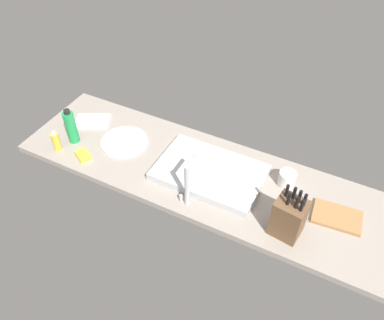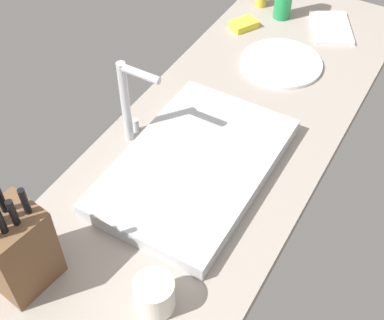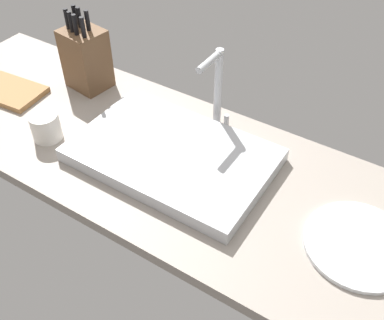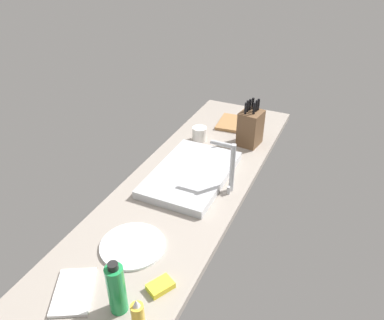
% 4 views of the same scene
% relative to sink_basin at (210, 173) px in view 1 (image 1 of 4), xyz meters
% --- Properties ---
extents(countertop_slab, '(1.99, 0.58, 0.04)m').
position_rel_sink_basin_xyz_m(countertop_slab, '(0.05, -0.00, -0.04)').
color(countertop_slab, gray).
rests_on(countertop_slab, ground).
extents(sink_basin, '(0.54, 0.35, 0.04)m').
position_rel_sink_basin_xyz_m(sink_basin, '(0.00, 0.00, 0.00)').
color(sink_basin, '#B7BABF').
rests_on(sink_basin, countertop_slab).
extents(faucet, '(0.06, 0.12, 0.25)m').
position_rel_sink_basin_xyz_m(faucet, '(0.02, 0.20, 0.12)').
color(faucet, '#B7BABF').
rests_on(faucet, countertop_slab).
extents(knife_block, '(0.14, 0.13, 0.27)m').
position_rel_sink_basin_xyz_m(knife_block, '(-0.45, 0.16, 0.08)').
color(knife_block, brown).
rests_on(knife_block, countertop_slab).
extents(cutting_board, '(0.23, 0.16, 0.02)m').
position_rel_sink_basin_xyz_m(cutting_board, '(-0.64, -0.02, -0.01)').
color(cutting_board, '#9E7042').
rests_on(cutting_board, countertop_slab).
extents(soap_bottle, '(0.04, 0.04, 0.14)m').
position_rel_sink_basin_xyz_m(soap_bottle, '(0.83, 0.20, 0.04)').
color(soap_bottle, gold).
rests_on(soap_bottle, countertop_slab).
extents(water_bottle, '(0.06, 0.06, 0.21)m').
position_rel_sink_basin_xyz_m(water_bottle, '(0.79, 0.10, 0.08)').
color(water_bottle, '#1E8E47').
rests_on(water_bottle, countertop_slab).
extents(dinner_plate, '(0.26, 0.26, 0.01)m').
position_rel_sink_basin_xyz_m(dinner_plate, '(0.53, -0.01, -0.01)').
color(dinner_plate, white).
rests_on(dinner_plate, countertop_slab).
extents(dish_towel, '(0.24, 0.21, 0.01)m').
position_rel_sink_basin_xyz_m(dish_towel, '(0.81, -0.08, -0.01)').
color(dish_towel, white).
rests_on(dish_towel, countertop_slab).
extents(coffee_mug, '(0.08, 0.08, 0.08)m').
position_rel_sink_basin_xyz_m(coffee_mug, '(-0.37, -0.12, 0.02)').
color(coffee_mug, silver).
rests_on(coffee_mug, countertop_slab).
extents(dish_sponge, '(0.11, 0.10, 0.02)m').
position_rel_sink_basin_xyz_m(dish_sponge, '(0.67, 0.19, -0.01)').
color(dish_sponge, yellow).
rests_on(dish_sponge, countertop_slab).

